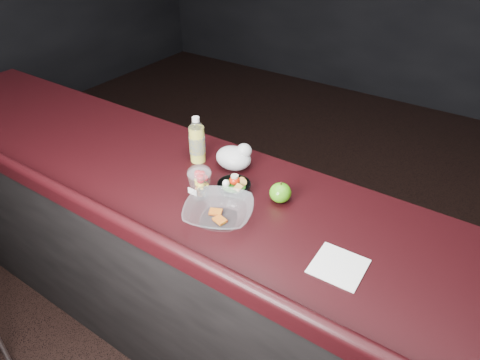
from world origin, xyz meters
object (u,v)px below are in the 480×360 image
lemonade_bottle (197,143)px  takeout_bowl (219,212)px  snack_bowl (234,187)px  fruit_cup (200,181)px  green_apple (280,193)px

lemonade_bottle → takeout_bowl: (0.31, -0.27, -0.06)m
lemonade_bottle → snack_bowl: 0.29m
fruit_cup → takeout_bowl: 0.17m
snack_bowl → takeout_bowl: (0.05, -0.17, 0.01)m
green_apple → snack_bowl: size_ratio=0.51×
lemonade_bottle → snack_bowl: (0.27, -0.11, -0.06)m
fruit_cup → takeout_bowl: (0.14, -0.07, -0.04)m
fruit_cup → takeout_bowl: fruit_cup is taller
lemonade_bottle → fruit_cup: (0.17, -0.20, -0.02)m
lemonade_bottle → takeout_bowl: bearing=-40.9°
lemonade_bottle → fruit_cup: size_ratio=1.59×
fruit_cup → snack_bowl: fruit_cup is taller
fruit_cup → snack_bowl: (0.09, 0.09, -0.04)m
lemonade_bottle → green_apple: 0.45m
snack_bowl → fruit_cup: bearing=-136.1°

